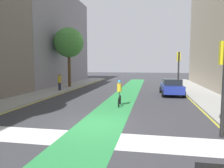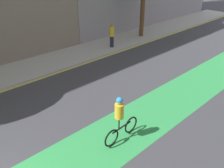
# 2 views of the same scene
# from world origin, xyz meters

# --- Properties ---
(ground_plane) EXTENTS (120.00, 120.00, 0.00)m
(ground_plane) POSITION_xyz_m (0.00, 0.00, 0.00)
(ground_plane) COLOR #38383D
(bike_lane_paint) EXTENTS (2.40, 60.00, 0.01)m
(bike_lane_paint) POSITION_xyz_m (0.33, 0.00, 0.00)
(bike_lane_paint) COLOR #2D8C47
(bike_lane_paint) RESTS_ON ground_plane
(crosswalk_band) EXTENTS (12.00, 1.80, 0.01)m
(crosswalk_band) POSITION_xyz_m (0.00, -2.00, 0.00)
(crosswalk_band) COLOR silver
(crosswalk_band) RESTS_ON ground_plane
(traffic_signal_near_right) EXTENTS (0.35, 0.52, 3.91)m
(traffic_signal_near_right) POSITION_xyz_m (5.64, -0.66, 2.75)
(traffic_signal_near_right) COLOR black
(traffic_signal_near_right) RESTS_ON ground_plane
(traffic_signal_far_right) EXTENTS (0.35, 0.52, 4.19)m
(traffic_signal_far_right) POSITION_xyz_m (5.53, 13.25, 2.94)
(traffic_signal_far_right) COLOR black
(traffic_signal_far_right) RESTS_ON ground_plane
(car_blue_right_far) EXTENTS (2.12, 4.25, 1.57)m
(car_blue_right_far) POSITION_xyz_m (4.67, 10.76, 0.80)
(car_blue_right_far) COLOR navy
(car_blue_right_far) RESTS_ON ground_plane
(cyclist_in_lane) EXTENTS (0.32, 1.73, 1.86)m
(cyclist_in_lane) POSITION_xyz_m (0.56, 4.80, 0.97)
(cyclist_in_lane) COLOR black
(cyclist_in_lane) RESTS_ON ground_plane
(pedestrian_sidewalk_left_a) EXTENTS (0.34, 0.34, 1.76)m
(pedestrian_sidewalk_left_a) POSITION_xyz_m (-6.86, 11.30, 1.05)
(pedestrian_sidewalk_left_a) COLOR #262638
(pedestrian_sidewalk_left_a) RESTS_ON sidewalk_left
(street_tree_far) EXTENTS (3.61, 3.61, 7.20)m
(street_tree_far) POSITION_xyz_m (-7.22, 15.00, 5.51)
(street_tree_far) COLOR brown
(street_tree_far) RESTS_ON sidewalk_left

